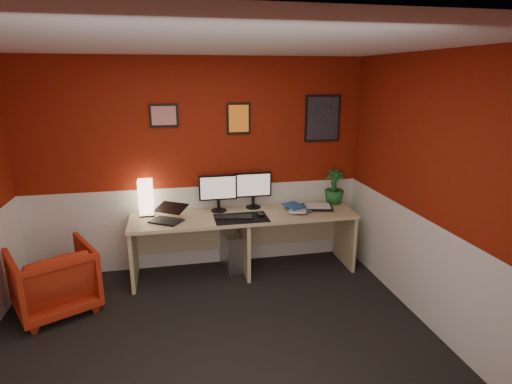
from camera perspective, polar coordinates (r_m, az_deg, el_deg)
The scene contains 25 objects.
ground at distance 3.83m, azimuth -5.50°, elevation -20.88°, with size 4.00×3.50×0.01m, color black.
ceiling at distance 3.08m, azimuth -6.79°, elevation 19.73°, with size 4.00×3.50×0.01m, color white.
wall_back at distance 4.93m, azimuth -8.16°, elevation 3.54°, with size 4.00×0.01×2.50m, color maroon.
wall_front at distance 1.69m, azimuth 0.45°, elevation -21.82°, with size 4.00×0.01×2.50m, color maroon.
wall_right at distance 3.96m, azimuth 24.10°, elevation -0.75°, with size 0.01×3.50×2.50m, color maroon.
wainscot_back at distance 5.13m, azimuth -7.83°, elevation -4.67°, with size 4.00×0.01×1.00m, color silver.
wainscot_right at distance 4.21m, azimuth 22.88°, elevation -10.58°, with size 0.01×3.50×1.00m, color silver.
desk at distance 4.92m, azimuth -1.60°, elevation -7.13°, with size 2.60×0.65×0.73m, color tan.
shoji_lamp at distance 4.87m, azimuth -14.95°, elevation -0.88°, with size 0.16×0.16×0.40m, color #FFE5B2.
laptop at distance 4.63m, azimuth -12.36°, elevation -2.75°, with size 0.33×0.23×0.22m, color black.
monitor_left at distance 4.84m, azimuth -5.25°, elevation 0.62°, with size 0.45×0.06×0.58m, color black.
monitor_right at distance 4.95m, azimuth -0.38°, elevation 1.03°, with size 0.45×0.06×0.58m, color black.
desk_mat at distance 4.67m, azimuth -2.05°, elevation -3.61°, with size 0.60×0.38×0.01m, color black.
keyboard at distance 4.67m, azimuth -3.13°, elevation -3.45°, with size 0.42×0.14×0.02m, color black.
mouse at distance 4.71m, azimuth 0.61°, elevation -3.16°, with size 0.06×0.10×0.03m, color black.
book_bottom at distance 4.93m, azimuth 4.53°, elevation -2.44°, with size 0.23×0.31×0.03m, color #21549B.
book_middle at distance 4.87m, azimuth 4.61°, elevation -2.37°, with size 0.20×0.27×0.02m, color silver.
book_top at distance 4.86m, azimuth 4.33°, elevation -2.09°, with size 0.19×0.26×0.02m, color #21549B.
zen_tray at distance 5.05m, azimuth 8.48°, elevation -2.13°, with size 0.35×0.25×0.03m, color black.
potted_plant at distance 5.23m, azimuth 10.78°, elevation 0.71°, with size 0.24×0.24×0.43m, color #19591E.
pc_tower at distance 5.11m, azimuth -3.43°, elevation -7.97°, with size 0.20×0.45×0.45m, color #99999E.
armchair at distance 4.64m, azimuth -26.15°, elevation -10.76°, with size 0.72×0.74×0.67m, color #B7280F.
art_left at distance 4.82m, azimuth -12.61°, elevation 10.27°, with size 0.32×0.02×0.26m, color red.
art_center at distance 4.88m, azimuth -2.42°, elevation 10.11°, with size 0.28×0.02×0.36m, color orange.
art_right at distance 5.15m, azimuth 9.17°, elevation 10.01°, with size 0.44×0.02×0.56m, color black.
Camera 1 is at (-0.28, -3.06, 2.28)m, focal length 28.97 mm.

